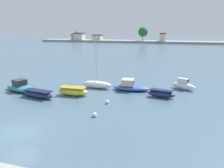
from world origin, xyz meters
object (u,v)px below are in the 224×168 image
at_px(moored_boat_5, 161,94).
at_px(moored_boat_6, 183,85).
at_px(moored_boat_1, 38,94).
at_px(moored_boat_4, 131,86).
at_px(mooring_buoy_1, 107,102).
at_px(mooring_buoy_0, 95,115).
at_px(moored_boat_3, 97,84).
at_px(moored_boat_2, 73,91).
at_px(moored_boat_0, 20,87).

bearing_deg(moored_boat_5, moored_boat_6, 64.59).
height_order(moored_boat_5, moored_boat_6, moored_boat_6).
relative_size(moored_boat_1, moored_boat_4, 0.91).
bearing_deg(moored_boat_4, mooring_buoy_1, -110.09).
bearing_deg(moored_boat_5, mooring_buoy_0, -119.59).
bearing_deg(mooring_buoy_0, moored_boat_3, 107.92).
bearing_deg(moored_boat_2, moored_boat_4, 28.54).
relative_size(moored_boat_0, mooring_buoy_0, 12.91).
bearing_deg(mooring_buoy_1, moored_boat_2, 160.60).
relative_size(mooring_buoy_0, mooring_buoy_1, 1.03).
relative_size(moored_boat_0, moored_boat_1, 1.17).
bearing_deg(moored_boat_2, mooring_buoy_1, -21.70).
relative_size(moored_boat_1, moored_boat_2, 1.18).
height_order(moored_boat_3, moored_boat_5, moored_boat_3).
height_order(moored_boat_3, mooring_buoy_0, moored_boat_3).
xyz_separation_m(moored_boat_0, moored_boat_5, (18.96, 2.30, -0.07)).
bearing_deg(moored_boat_6, moored_boat_1, -125.88).
xyz_separation_m(moored_boat_4, moored_boat_5, (4.22, -1.97, -0.09)).
xyz_separation_m(moored_boat_3, mooring_buoy_1, (3.26, -5.70, -0.37)).
bearing_deg(moored_boat_6, moored_boat_3, -139.06).
relative_size(moored_boat_1, mooring_buoy_0, 11.03).
relative_size(moored_boat_4, mooring_buoy_0, 12.06).
relative_size(moored_boat_0, moored_boat_4, 1.07).
height_order(moored_boat_1, moored_boat_3, moored_boat_3).
bearing_deg(moored_boat_2, moored_boat_0, 178.98).
xyz_separation_m(moored_boat_6, mooring_buoy_1, (-8.85, -8.30, -0.39)).
distance_m(moored_boat_2, moored_boat_6, 15.44).
distance_m(moored_boat_3, mooring_buoy_1, 6.58).
bearing_deg(moored_boat_3, moored_boat_2, -113.74).
height_order(moored_boat_0, moored_boat_4, moored_boat_0).
bearing_deg(moored_boat_2, moored_boat_6, 22.51).
xyz_separation_m(moored_boat_1, moored_boat_2, (3.85, 1.97, 0.08)).
relative_size(moored_boat_0, moored_boat_2, 1.39).
relative_size(moored_boat_0, moored_boat_6, 1.59).
bearing_deg(moored_boat_0, moored_boat_3, 39.03).
xyz_separation_m(moored_boat_0, moored_boat_6, (21.89, 6.66, 0.05)).
height_order(moored_boat_5, mooring_buoy_0, moored_boat_5).
xyz_separation_m(moored_boat_2, mooring_buoy_0, (4.98, -5.63, -0.32)).
height_order(moored_boat_2, moored_boat_6, moored_boat_6).
height_order(mooring_buoy_0, mooring_buoy_1, mooring_buoy_0).
height_order(moored_boat_4, moored_boat_6, moored_boat_4).
bearing_deg(mooring_buoy_0, moored_boat_5, 51.82).
bearing_deg(moored_boat_3, mooring_buoy_0, -69.62).
height_order(moored_boat_1, mooring_buoy_0, moored_boat_1).
bearing_deg(moored_boat_1, moored_boat_4, 38.95).
bearing_deg(moored_boat_1, moored_boat_2, 36.49).
bearing_deg(mooring_buoy_1, moored_boat_5, 33.75).
distance_m(moored_boat_3, mooring_buoy_0, 10.00).
bearing_deg(mooring_buoy_1, moored_boat_0, 172.81).
distance_m(moored_boat_6, mooring_buoy_0, 15.11).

